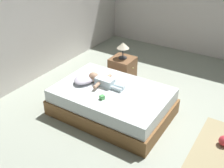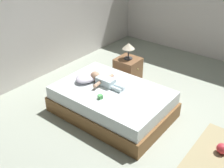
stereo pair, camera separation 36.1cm
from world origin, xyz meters
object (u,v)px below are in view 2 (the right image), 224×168
object	(u,v)px
pillow	(89,76)
toothbrush	(110,77)
lamp	(129,47)
nightstand	(128,71)
toy_block	(100,97)
toy_ball	(222,149)
bed	(112,102)
baby	(103,80)

from	to	relation	value
pillow	toothbrush	bearing A→B (deg)	-40.62
pillow	lamp	size ratio (longest dim) A/B	1.66
nightstand	toy_block	size ratio (longest dim) A/B	6.54
toy_ball	bed	bearing A→B (deg)	96.82
nightstand	toy_ball	world-z (taller)	nightstand
lamp	toy_ball	world-z (taller)	lamp
lamp	baby	bearing A→B (deg)	-170.15
baby	toy_block	size ratio (longest dim) A/B	7.98
toy_ball	toy_block	distance (m)	1.85
baby	toy_ball	bearing A→B (deg)	-85.33
bed	pillow	world-z (taller)	pillow
lamp	toy_ball	size ratio (longest dim) A/B	2.15
lamp	toy_block	bearing A→B (deg)	-162.44
toothbrush	toy_block	xyz separation A→B (m)	(-0.61, -0.31, 0.02)
pillow	toy_ball	world-z (taller)	pillow
nightstand	bed	bearing A→B (deg)	-158.64
pillow	baby	size ratio (longest dim) A/B	0.81
bed	toothbrush	bearing A→B (deg)	43.87
bed	pillow	size ratio (longest dim) A/B	3.53
toy_block	toothbrush	bearing A→B (deg)	26.73
nightstand	toothbrush	bearing A→B (deg)	-171.26
toothbrush	toy_ball	distance (m)	2.07
toy_ball	toothbrush	bearing A→B (deg)	87.71
nightstand	pillow	bearing A→B (deg)	172.56
pillow	bed	bearing A→B (deg)	-91.95
bed	baby	distance (m)	0.38
baby	lamp	bearing A→B (deg)	9.85
toy_ball	nightstand	bearing A→B (deg)	69.98
pillow	toy_ball	bearing A→B (deg)	-85.16
toothbrush	bed	bearing A→B (deg)	-136.13
toothbrush	lamp	distance (m)	0.77
bed	baby	size ratio (longest dim) A/B	2.86
baby	bed	bearing A→B (deg)	-102.17
toy_block	pillow	bearing A→B (deg)	58.31
bed	baby	bearing A→B (deg)	77.83
bed	toothbrush	world-z (taller)	toothbrush
lamp	toy_block	world-z (taller)	lamp
toothbrush	toy_ball	world-z (taller)	toothbrush
toothbrush	baby	bearing A→B (deg)	-167.02
pillow	toy_ball	size ratio (longest dim) A/B	3.57
toy_block	toy_ball	bearing A→B (deg)	-73.08
baby	nightstand	distance (m)	0.99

